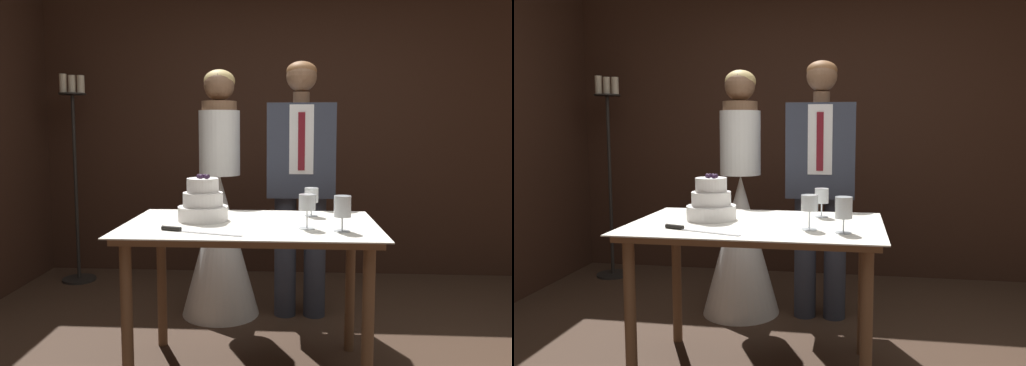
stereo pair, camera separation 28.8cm
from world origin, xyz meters
TOP-DOWN VIEW (x-y plane):
  - wall_back at (0.00, 2.28)m, footprint 4.69×0.12m
  - cake_table at (-0.23, 0.29)m, footprint 1.29×0.83m
  - tiered_cake at (-0.48, 0.35)m, footprint 0.26×0.26m
  - cake_knife at (-0.52, 0.05)m, footprint 0.40×0.15m
  - wine_glass_near at (0.06, 0.16)m, footprint 0.08×0.08m
  - wine_glass_middle at (0.09, 0.52)m, footprint 0.08×0.08m
  - wine_glass_far at (0.22, 0.10)m, footprint 0.08×0.08m
  - bride at (-0.50, 1.16)m, footprint 0.54×0.54m
  - groom at (0.05, 1.16)m, footprint 0.45×0.25m
  - candle_stand at (-1.83, 1.85)m, footprint 0.28×0.28m

SIDE VIEW (x-z plane):
  - bride at x=-0.50m, z-range -0.22..1.47m
  - cake_table at x=-0.23m, z-range 0.31..1.12m
  - cake_knife at x=-0.52m, z-range 0.81..0.83m
  - tiered_cake at x=-0.48m, z-range 0.78..1.03m
  - wine_glass_far at x=0.22m, z-range 0.84..1.01m
  - candle_stand at x=-1.83m, z-range 0.05..1.80m
  - wine_glass_middle at x=0.09m, z-range 0.85..1.00m
  - wine_glass_near at x=0.06m, z-range 0.85..1.02m
  - groom at x=0.05m, z-range 0.11..1.86m
  - wall_back at x=0.00m, z-range 0.00..2.60m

